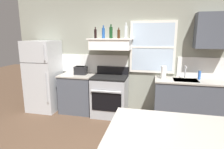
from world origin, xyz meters
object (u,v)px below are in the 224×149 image
Objects in this scene: bottle_dark_green_wine at (111,32)px; dish_soap_bottle at (199,75)px; bottle_clear_tall at (126,32)px; refrigerator at (44,76)px; bottle_balsamic_dark at (95,34)px; toaster at (81,70)px; bottle_blue_liqueur at (103,33)px; stove_range at (110,95)px; paper_towel_roll at (164,72)px; bottle_brown_stout at (119,34)px.

bottle_dark_green_wine is 1.66× the size of dish_soap_bottle.
refrigerator is at bearing -176.38° from bottle_clear_tall.
bottle_balsamic_dark reaches higher than dish_soap_bottle.
toaster is 1.07× the size of bottle_blue_liqueur.
toaster is at bearing 176.19° from bottle_balsamic_dark.
stove_range is 6.06× the size of dish_soap_bottle.
refrigerator is 6.06× the size of bottle_blue_liqueur.
bottle_balsamic_dark is 1.35× the size of dish_soap_bottle.
bottle_dark_green_wine reaches higher than stove_range.
bottle_dark_green_wine is (0.00, 0.10, 1.41)m from stove_range.
dish_soap_bottle is at bearing 7.86° from paper_towel_roll.
bottle_dark_green_wine is (0.16, 0.04, 0.01)m from bottle_blue_liqueur.
bottle_brown_stout is (0.33, 0.06, -0.02)m from bottle_blue_liqueur.
bottle_balsamic_dark reaches higher than paper_towel_roll.
toaster is at bearing 5.50° from refrigerator.
bottle_blue_liqueur reaches higher than refrigerator.
stove_range is (1.65, 0.02, -0.38)m from refrigerator.
bottle_clear_tall reaches higher than refrigerator.
bottle_clear_tall is (1.98, 0.13, 1.04)m from refrigerator.
bottle_blue_liqueur is 1.22× the size of bottle_brown_stout.
bottle_balsamic_dark is (0.38, -0.03, 0.84)m from toaster.
dish_soap_bottle is at bearing 4.18° from stove_range.
bottle_brown_stout is (0.17, 0.11, 1.38)m from stove_range.
bottle_dark_green_wine is at bearing -179.65° from bottle_clear_tall.
bottle_blue_liqueur is 0.49m from bottle_clear_tall.
bottle_dark_green_wine reaches higher than toaster.
paper_towel_roll is (0.98, -0.08, -0.80)m from bottle_brown_stout.
paper_towel_roll is at bearing -0.81° from bottle_blue_liqueur.
dish_soap_bottle is (2.21, 0.10, -0.85)m from bottle_balsamic_dark.
bottle_balsamic_dark is 0.67m from bottle_clear_tall.
toaster is 2.60m from dish_soap_bottle.
bottle_dark_green_wine is at bearing -178.87° from dish_soap_bottle.
toaster is 1.30× the size of bottle_brown_stout.
bottle_balsamic_dark is (1.32, 0.06, 1.00)m from refrigerator.
toaster reaches higher than stove_range.
bottle_brown_stout is 1.27m from paper_towel_roll.
bottle_clear_tall is at bearing 5.44° from bottle_blue_liqueur.
refrigerator is at bearing -179.20° from stove_range.
stove_range is 1.29m from paper_towel_roll.
bottle_brown_stout reaches higher than dish_soap_bottle.
bottle_clear_tall is at bearing -178.70° from dish_soap_bottle.
bottle_blue_liqueur is 0.16m from bottle_dark_green_wine.
toaster is 0.89× the size of bottle_clear_tall.
refrigerator reaches higher than toaster.
dish_soap_bottle is at bearing 2.29° from bottle_blue_liqueur.
bottle_balsamic_dark reaches higher than stove_range.
refrigerator reaches higher than stove_range.
toaster is at bearing -177.34° from bottle_dark_green_wine.
dish_soap_bottle is (2.04, 0.08, -0.86)m from bottle_blue_liqueur.
stove_range is 3.28× the size of bottle_clear_tall.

